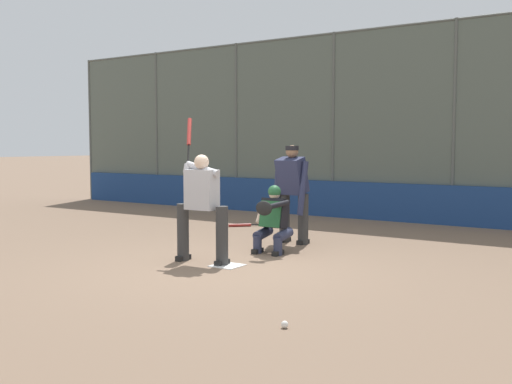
{
  "coord_description": "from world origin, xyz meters",
  "views": [
    {
      "loc": [
        -5.29,
        7.2,
        1.82
      ],
      "look_at": [
        0.14,
        -1.0,
        1.05
      ],
      "focal_mm": 42.0,
      "sensor_mm": 36.0,
      "label": 1
    }
  ],
  "objects_px": {
    "spare_bat_near_backstop": "(243,225)",
    "baseball_loose": "(285,324)",
    "batter_at_plate": "(202,204)",
    "umpire_home": "(292,191)",
    "catcher_behind_plate": "(272,218)"
  },
  "relations": [
    {
      "from": "spare_bat_near_backstop",
      "to": "batter_at_plate",
      "type": "bearing_deg",
      "value": 70.24
    },
    {
      "from": "batter_at_plate",
      "to": "baseball_loose",
      "type": "distance_m",
      "value": 3.64
    },
    {
      "from": "spare_bat_near_backstop",
      "to": "umpire_home",
      "type": "bearing_deg",
      "value": 100.53
    },
    {
      "from": "spare_bat_near_backstop",
      "to": "catcher_behind_plate",
      "type": "bearing_deg",
      "value": 87.57
    },
    {
      "from": "spare_bat_near_backstop",
      "to": "baseball_loose",
      "type": "height_order",
      "value": "baseball_loose"
    },
    {
      "from": "batter_at_plate",
      "to": "umpire_home",
      "type": "distance_m",
      "value": 2.38
    },
    {
      "from": "spare_bat_near_backstop",
      "to": "baseball_loose",
      "type": "xyz_separation_m",
      "value": [
        -4.61,
        5.92,
        0.0
      ]
    },
    {
      "from": "umpire_home",
      "to": "spare_bat_near_backstop",
      "type": "bearing_deg",
      "value": -27.87
    },
    {
      "from": "batter_at_plate",
      "to": "umpire_home",
      "type": "relative_size",
      "value": 1.24
    },
    {
      "from": "catcher_behind_plate",
      "to": "spare_bat_near_backstop",
      "type": "xyz_separation_m",
      "value": [
        2.29,
        -2.43,
        -0.56
      ]
    },
    {
      "from": "batter_at_plate",
      "to": "umpire_home",
      "type": "xyz_separation_m",
      "value": [
        -0.25,
        -2.36,
        0.07
      ]
    },
    {
      "from": "spare_bat_near_backstop",
      "to": "baseball_loose",
      "type": "distance_m",
      "value": 7.5
    },
    {
      "from": "baseball_loose",
      "to": "batter_at_plate",
      "type": "bearing_deg",
      "value": -37.89
    },
    {
      "from": "catcher_behind_plate",
      "to": "umpire_home",
      "type": "distance_m",
      "value": 1.13
    },
    {
      "from": "umpire_home",
      "to": "baseball_loose",
      "type": "bearing_deg",
      "value": 125.11
    }
  ]
}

